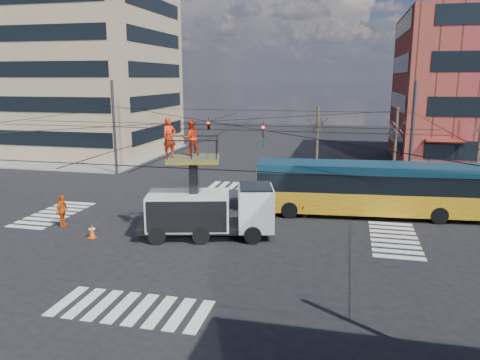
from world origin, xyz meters
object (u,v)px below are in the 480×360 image
Objects in this scene: city_bus at (367,188)px; flagger at (305,202)px; utility_truck at (209,199)px; worker_ground at (62,211)px; traffic_cone at (92,231)px.

city_bus is 7.19× the size of flagger.
utility_truck is 8.60m from worker_ground.
utility_truck is 0.55× the size of city_bus.
utility_truck is at bearing -149.61° from city_bus.
city_bus is 3.84m from flagger.
flagger reaches higher than traffic_cone.
city_bus reaches higher than flagger.
utility_truck reaches higher than traffic_cone.
utility_truck is 6.66m from flagger.
worker_ground is at bearing 152.87° from traffic_cone.
utility_truck is at bearing -90.57° from worker_ground.
traffic_cone is at bearing -157.39° from city_bus.
flagger is at bearing -167.97° from city_bus.
city_bus is 15.99m from traffic_cone.
city_bus is (8.15, 5.84, -0.31)m from utility_truck.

